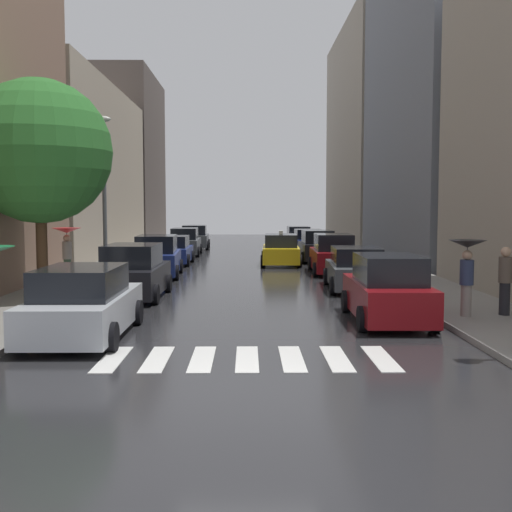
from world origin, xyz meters
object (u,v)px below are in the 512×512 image
object	(u,v)px
parked_car_left_fifth	(185,243)
parked_car_right_nearest	(387,291)
parked_car_right_third	(333,255)
parked_car_left_sixth	(195,238)
parked_car_left_nearest	(83,304)
parked_car_right_second	(355,270)
parked_car_left_second	(134,273)
pedestrian_foreground	(467,262)
lamp_post_left	(104,186)
taxi_midroad	(281,251)
pedestrian_by_kerb	(505,279)
parked_car_right_fourth	(317,247)
street_tree_left	(39,152)
pedestrian_far_side	(67,241)
parked_car_left_fourth	(172,251)
parked_car_left_third	(157,258)
parked_car_right_fifth	(308,242)

from	to	relation	value
parked_car_left_fifth	parked_car_right_nearest	xyz separation A→B (m)	(7.65, -23.19, 0.02)
parked_car_right_third	parked_car_left_sixth	bearing A→B (deg)	25.67
parked_car_left_nearest	parked_car_right_second	distance (m)	11.55
parked_car_left_fifth	parked_car_left_second	bearing A→B (deg)	179.48
pedestrian_foreground	parked_car_left_second	bearing A→B (deg)	-26.29
parked_car_left_second	lamp_post_left	distance (m)	5.07
taxi_midroad	pedestrian_by_kerb	bearing A→B (deg)	-160.22
parked_car_right_second	parked_car_right_fourth	world-z (taller)	parked_car_right_fourth
street_tree_left	lamp_post_left	world-z (taller)	street_tree_left
parked_car_left_nearest	parked_car_right_second	xyz separation A→B (m)	(7.81, 8.51, -0.04)
parked_car_left_fifth	parked_car_left_sixth	xyz separation A→B (m)	(0.09, 6.29, -0.00)
pedestrian_far_side	parked_car_right_second	bearing A→B (deg)	-87.23
parked_car_left_second	parked_car_left_fourth	bearing A→B (deg)	1.70
pedestrian_by_kerb	pedestrian_far_side	xyz separation A→B (m)	(-13.96, 7.97, 0.59)
taxi_midroad	pedestrian_by_kerb	world-z (taller)	pedestrian_by_kerb
parked_car_left_nearest	parked_car_left_sixth	distance (m)	31.43
parked_car_left_second	parked_car_right_fourth	bearing A→B (deg)	-27.89
parked_car_left_nearest	parked_car_right_nearest	size ratio (longest dim) A/B	1.07
pedestrian_foreground	lamp_post_left	distance (m)	14.17
parked_car_left_second	street_tree_left	xyz separation A→B (m)	(-2.88, -0.44, 3.97)
parked_car_left_sixth	parked_car_right_fourth	size ratio (longest dim) A/B	1.10
pedestrian_far_side	street_tree_left	size ratio (longest dim) A/B	0.30
parked_car_left_third	parked_car_left_sixth	distance (m)	18.52
parked_car_right_third	street_tree_left	size ratio (longest dim) A/B	0.65
parked_car_left_third	parked_car_left_fourth	bearing A→B (deg)	-2.11
parked_car_right_second	parked_car_right_fourth	bearing A→B (deg)	3.28
parked_car_left_nearest	taxi_midroad	xyz separation A→B (m)	(5.57, 18.40, -0.02)
parked_car_left_second	parked_car_left_third	bearing A→B (deg)	2.07
parked_car_left_third	pedestrian_by_kerb	size ratio (longest dim) A/B	2.44
parked_car_left_fourth	taxi_midroad	xyz separation A→B (m)	(5.74, -0.43, 0.04)
parked_car_left_third	parked_car_left_sixth	world-z (taller)	parked_car_left_third
parked_car_left_fifth	parked_car_right_third	size ratio (longest dim) A/B	0.99
street_tree_left	parked_car_left_fifth	bearing A→B (deg)	81.85
parked_car_left_fifth	street_tree_left	world-z (taller)	street_tree_left
pedestrian_foreground	street_tree_left	xyz separation A→B (m)	(-12.49, 4.04, 3.21)
parked_car_right_nearest	lamp_post_left	bearing A→B (deg)	49.79
pedestrian_by_kerb	parked_car_right_third	bearing A→B (deg)	163.31
pedestrian_far_side	parked_car_left_third	bearing A→B (deg)	-36.80
parked_car_left_fifth	parked_car_left_sixth	bearing A→B (deg)	-1.78
parked_car_left_fourth	parked_car_right_fifth	world-z (taller)	parked_car_right_fifth
parked_car_right_fifth	pedestrian_foreground	world-z (taller)	pedestrian_foreground
parked_car_right_fourth	parked_car_right_second	bearing A→B (deg)	179.77
parked_car_left_sixth	parked_car_right_fifth	bearing A→B (deg)	-121.37
parked_car_left_sixth	parked_car_right_third	world-z (taller)	parked_car_right_third
parked_car_left_second	parked_car_right_fifth	size ratio (longest dim) A/B	1.05
parked_car_left_third	parked_car_right_fourth	xyz separation A→B (m)	(7.82, 7.49, -0.03)
parked_car_left_fifth	parked_car_right_fourth	xyz separation A→B (m)	(7.81, -4.75, 0.01)
parked_car_right_third	pedestrian_far_side	world-z (taller)	pedestrian_far_side
parked_car_left_nearest	parked_car_right_fifth	xyz separation A→B (m)	(7.82, 26.94, -0.04)
parked_car_left_fourth	parked_car_right_fourth	bearing A→B (deg)	-78.44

